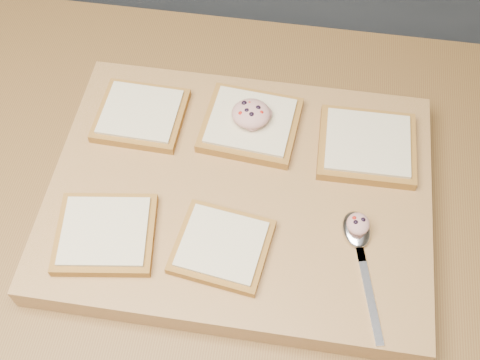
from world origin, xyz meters
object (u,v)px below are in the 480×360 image
Objects in this scene: bread_far_center at (251,124)px; spoon at (358,238)px; cutting_board at (240,194)px; tuna_salad_dollop at (251,114)px.

bread_far_center reaches higher than spoon.
tuna_salad_dollop is (0.00, 0.10, 0.05)m from cutting_board.
tuna_salad_dollop is at bearing 135.20° from spoon.
spoon is at bearing -19.70° from cutting_board.
cutting_board is at bearing -90.02° from tuna_salad_dollop.
bread_far_center is 0.80× the size of spoon.
cutting_board is 0.10m from bread_far_center.
cutting_board is 2.88× the size of spoon.
bread_far_center is at bearing -101.01° from tuna_salad_dollop.
tuna_salad_dollop reaches higher than cutting_board.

